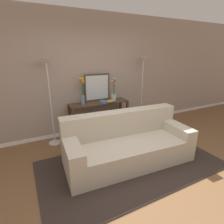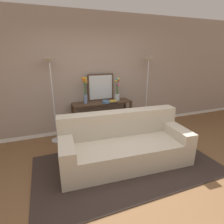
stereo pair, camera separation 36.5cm
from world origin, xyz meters
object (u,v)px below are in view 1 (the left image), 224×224
(console_table, at_px, (99,112))
(vase_short_flowers, at_px, (114,93))
(couch, at_px, (127,145))
(floor_lamp_right, at_px, (143,73))
(floor_lamp_left, at_px, (48,78))
(book_row_under_console, at_px, (84,134))
(wall_mirror, at_px, (97,88))
(vase_tall_flowers, at_px, (82,90))
(book_stack, at_px, (110,102))
(fruit_bowl, at_px, (103,102))

(console_table, xyz_separation_m, vase_short_flowers, (0.39, 0.01, 0.42))
(couch, xyz_separation_m, floor_lamp_right, (1.21, 1.27, 1.11))
(floor_lamp_left, height_order, book_row_under_console, floor_lamp_left)
(wall_mirror, distance_m, vase_tall_flowers, 0.44)
(wall_mirror, bearing_deg, vase_short_flowers, -23.12)
(couch, bearing_deg, vase_short_flowers, 72.78)
(couch, distance_m, wall_mirror, 1.68)
(book_row_under_console, bearing_deg, vase_tall_flowers, 58.55)
(book_row_under_console, bearing_deg, couch, -73.61)
(floor_lamp_right, bearing_deg, couch, -133.58)
(vase_short_flowers, xyz_separation_m, book_row_under_console, (-0.80, -0.01, -0.92))
(vase_tall_flowers, xyz_separation_m, book_stack, (0.60, -0.16, -0.30))
(console_table, height_order, book_row_under_console, console_table)
(console_table, height_order, wall_mirror, wall_mirror)
(console_table, distance_m, book_stack, 0.36)
(console_table, relative_size, floor_lamp_right, 0.78)
(console_table, distance_m, vase_tall_flowers, 0.69)
(floor_lamp_left, distance_m, fruit_bowl, 1.30)
(console_table, distance_m, wall_mirror, 0.58)
(floor_lamp_left, bearing_deg, vase_short_flowers, 1.84)
(fruit_bowl, distance_m, book_stack, 0.15)
(floor_lamp_left, height_order, book_stack, floor_lamp_left)
(console_table, xyz_separation_m, floor_lamp_left, (-1.09, -0.04, 0.87))
(fruit_bowl, height_order, book_stack, fruit_bowl)
(vase_tall_flowers, distance_m, fruit_bowl, 0.56)
(floor_lamp_left, distance_m, floor_lamp_right, 2.29)
(wall_mirror, bearing_deg, floor_lamp_right, -9.86)
(floor_lamp_left, xyz_separation_m, vase_short_flowers, (1.48, 0.05, -0.45))
(floor_lamp_left, relative_size, book_stack, 9.13)
(couch, height_order, console_table, couch)
(couch, xyz_separation_m, wall_mirror, (0.05, 1.47, 0.80))
(vase_short_flowers, bearing_deg, wall_mirror, 156.88)
(vase_short_flowers, height_order, book_row_under_console, vase_short_flowers)
(vase_short_flowers, bearing_deg, floor_lamp_right, -3.40)
(wall_mirror, bearing_deg, console_table, -99.90)
(vase_short_flowers, height_order, fruit_bowl, vase_short_flowers)
(floor_lamp_left, bearing_deg, book_stack, -4.17)
(floor_lamp_right, xyz_separation_m, fruit_bowl, (-1.14, -0.09, -0.60))
(floor_lamp_right, height_order, book_row_under_console, floor_lamp_right)
(console_table, height_order, fruit_bowl, fruit_bowl)
(couch, height_order, floor_lamp_left, floor_lamp_left)
(console_table, height_order, vase_tall_flowers, vase_tall_flowers)
(vase_tall_flowers, bearing_deg, floor_lamp_right, -2.26)
(vase_short_flowers, relative_size, book_stack, 2.78)
(floor_lamp_right, xyz_separation_m, book_stack, (-0.98, -0.10, -0.60))
(floor_lamp_right, bearing_deg, wall_mirror, 170.14)
(console_table, relative_size, vase_short_flowers, 2.55)
(console_table, bearing_deg, vase_tall_flowers, 176.57)
(floor_lamp_right, distance_m, book_stack, 1.16)
(vase_tall_flowers, relative_size, fruit_bowl, 3.25)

